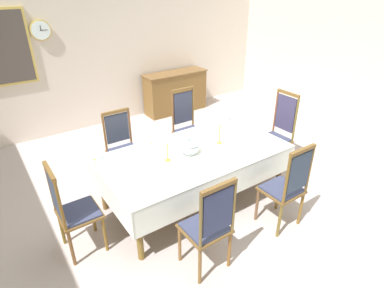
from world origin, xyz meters
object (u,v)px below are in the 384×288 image
(chair_north_b, at_px, (187,125))
(mounted_clock, at_px, (41,30))
(dining_table, at_px, (195,157))
(chair_south_b, at_px, (287,186))
(bowl_near_left, at_px, (160,141))
(spoon_primary, at_px, (151,144))
(candlestick_east, at_px, (220,133))
(sideboard, at_px, (175,92))
(chair_head_west, at_px, (72,209))
(chair_north_a, at_px, (123,146))
(bowl_far_left, at_px, (247,154))
(bowl_near_right, at_px, (103,158))
(spoon_secondary, at_px, (94,160))
(chair_head_east, at_px, (278,131))
(chair_south_a, at_px, (209,225))
(candlestick_west, at_px, (167,151))
(soup_tureen, at_px, (189,147))

(chair_north_b, distance_m, mounted_clock, 2.97)
(dining_table, xyz_separation_m, chair_south_b, (0.59, -1.03, -0.10))
(bowl_near_left, relative_size, spoon_primary, 1.00)
(candlestick_east, distance_m, sideboard, 3.22)
(chair_north_b, relative_size, chair_head_west, 1.08)
(chair_north_a, relative_size, bowl_far_left, 6.67)
(dining_table, relative_size, candlestick_east, 6.33)
(chair_north_b, height_order, candlestick_east, chair_north_b)
(bowl_near_right, distance_m, spoon_secondary, 0.11)
(chair_head_east, height_order, candlestick_east, chair_head_east)
(chair_south_a, xyz_separation_m, bowl_far_left, (1.04, 0.57, 0.20))
(chair_south_b, xyz_separation_m, bowl_near_left, (-0.82, 1.50, 0.20))
(dining_table, height_order, candlestick_east, candlestick_east)
(chair_south_b, height_order, bowl_near_right, chair_south_b)
(candlestick_west, bearing_deg, spoon_primary, 84.38)
(chair_north_a, bearing_deg, chair_head_west, 44.83)
(chair_head_east, xyz_separation_m, bowl_far_left, (-1.11, -0.45, 0.16))
(soup_tureen, height_order, bowl_far_left, soup_tureen)
(dining_table, bearing_deg, chair_head_west, 180.00)
(chair_north_b, relative_size, spoon_secondary, 6.80)
(spoon_secondary, distance_m, mounted_clock, 2.95)
(chair_head_east, distance_m, bowl_near_right, 2.67)
(chair_head_west, xyz_separation_m, chair_head_east, (3.18, -0.00, 0.04))
(chair_south_b, distance_m, chair_north_b, 2.05)
(bowl_near_right, bearing_deg, chair_head_east, -10.68)
(bowl_far_left, bearing_deg, candlestick_west, 152.99)
(spoon_secondary, relative_size, sideboard, 0.12)
(chair_north_a, xyz_separation_m, spoon_primary, (0.20, -0.52, 0.20))
(chair_south_b, bearing_deg, spoon_primary, 121.54)
(dining_table, xyz_separation_m, candlestick_east, (0.40, 0.00, 0.23))
(soup_tureen, relative_size, spoon_primary, 1.42)
(bowl_near_right, relative_size, spoon_primary, 0.88)
(soup_tureen, relative_size, candlestick_east, 0.68)
(chair_north_a, bearing_deg, chair_south_a, 90.00)
(chair_north_b, xyz_separation_m, bowl_near_right, (-1.61, -0.54, 0.17))
(chair_head_east, bearing_deg, sideboard, 0.30)
(candlestick_east, bearing_deg, chair_north_a, 133.20)
(dining_table, bearing_deg, soup_tureen, 180.00)
(spoon_secondary, bearing_deg, bowl_near_right, -0.65)
(mounted_clock, bearing_deg, chair_head_west, -101.62)
(chair_head_east, bearing_deg, chair_north_a, 64.57)
(candlestick_east, height_order, spoon_primary, candlestick_east)
(spoon_primary, distance_m, sideboard, 3.14)
(chair_north_b, relative_size, sideboard, 0.83)
(bowl_far_left, xyz_separation_m, sideboard, (1.09, 3.42, -0.32))
(candlestick_west, bearing_deg, mounted_clock, 99.24)
(dining_table, height_order, chair_south_a, chair_south_a)
(chair_north_b, bearing_deg, bowl_far_left, 86.09)
(chair_north_a, bearing_deg, chair_head_east, 154.57)
(chair_head_east, bearing_deg, bowl_near_right, 79.32)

